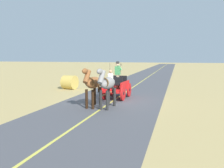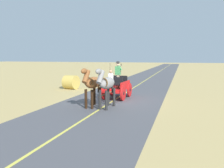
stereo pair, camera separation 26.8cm
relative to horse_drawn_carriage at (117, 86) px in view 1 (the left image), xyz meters
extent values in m
plane|color=tan|center=(-0.03, 0.81, -0.82)|extent=(200.00, 200.00, 0.00)
cube|color=#4C4C51|center=(-0.03, 0.81, -0.81)|extent=(6.13, 160.00, 0.01)
cube|color=#DBCC4C|center=(-0.03, 0.81, -0.81)|extent=(0.12, 160.00, 0.00)
cube|color=red|center=(0.00, -0.08, -0.16)|extent=(1.29, 2.25, 0.12)
cube|color=red|center=(-0.57, -0.06, 0.12)|extent=(0.15, 2.09, 0.44)
cube|color=red|center=(0.57, -0.11, 0.12)|extent=(0.15, 2.09, 0.44)
cube|color=red|center=(0.05, 1.14, -0.26)|extent=(1.09, 0.28, 0.08)
cube|color=red|center=(-0.05, -1.28, -0.34)|extent=(0.73, 0.23, 0.06)
cube|color=black|center=(0.02, 0.52, 0.22)|extent=(1.03, 0.40, 0.14)
cube|color=black|center=(0.02, 0.34, 0.44)|extent=(1.02, 0.12, 0.44)
cube|color=black|center=(-0.02, -0.58, 0.22)|extent=(1.03, 0.40, 0.14)
cube|color=black|center=(-0.03, -0.76, 0.44)|extent=(1.02, 0.12, 0.44)
cylinder|color=red|center=(-0.62, 0.71, -0.34)|extent=(0.14, 0.96, 0.96)
cylinder|color=black|center=(-0.62, 0.71, -0.34)|extent=(0.13, 0.22, 0.21)
cylinder|color=red|center=(0.68, 0.66, -0.34)|extent=(0.14, 0.96, 0.96)
cylinder|color=black|center=(0.68, 0.66, -0.34)|extent=(0.13, 0.22, 0.21)
cylinder|color=red|center=(-0.68, -0.83, -0.34)|extent=(0.14, 0.96, 0.96)
cylinder|color=black|center=(-0.68, -0.83, -0.34)|extent=(0.13, 0.22, 0.21)
cylinder|color=red|center=(0.62, -0.88, -0.34)|extent=(0.14, 0.96, 0.96)
cylinder|color=black|center=(0.62, -0.88, -0.34)|extent=(0.13, 0.22, 0.21)
cylinder|color=brown|center=(0.09, 2.11, -0.21)|extent=(0.15, 2.00, 0.07)
cylinder|color=black|center=(0.32, 0.51, 0.92)|extent=(0.02, 0.02, 1.30)
cylinder|color=#998466|center=(-0.14, 0.25, 0.35)|extent=(0.22, 0.22, 0.90)
cube|color=#387F47|center=(-0.14, 0.25, 1.08)|extent=(0.35, 0.23, 0.56)
sphere|color=beige|center=(-0.14, 0.25, 1.48)|extent=(0.22, 0.22, 0.22)
cylinder|color=black|center=(-0.14, 0.25, 1.58)|extent=(0.36, 0.36, 0.01)
cylinder|color=black|center=(-0.14, 0.25, 1.63)|extent=(0.20, 0.20, 0.10)
cylinder|color=#387F47|center=(-0.31, 0.30, 1.26)|extent=(0.26, 0.09, 0.32)
cube|color=black|center=(-0.37, 0.32, 1.46)|extent=(0.02, 0.07, 0.14)
cube|color=#998466|center=(0.28, 0.63, 0.36)|extent=(0.29, 0.33, 0.14)
cube|color=silver|center=(0.27, 0.51, 0.67)|extent=(0.31, 0.21, 0.48)
sphere|color=#9E7051|center=(0.27, 0.51, 1.02)|extent=(0.20, 0.20, 0.20)
ellipsoid|color=gray|center=(-0.30, 2.93, 0.55)|extent=(0.70, 1.60, 0.64)
cylinder|color=#272726|center=(-0.43, 3.49, -0.29)|extent=(0.15, 0.15, 1.05)
cylinder|color=#272726|center=(-0.07, 3.46, -0.29)|extent=(0.15, 0.15, 1.05)
cylinder|color=#272726|center=(-0.53, 2.40, -0.29)|extent=(0.15, 0.15, 1.05)
cylinder|color=#272726|center=(-0.17, 2.37, -0.29)|extent=(0.15, 0.15, 1.05)
cylinder|color=gray|center=(-0.22, 3.77, 0.95)|extent=(0.32, 0.67, 0.73)
ellipsoid|color=gray|center=(-0.20, 3.99, 1.26)|extent=(0.27, 0.56, 0.28)
cube|color=#272726|center=(-0.22, 3.75, 0.99)|extent=(0.10, 0.51, 0.56)
cylinder|color=#272726|center=(-0.36, 2.19, 0.25)|extent=(0.11, 0.11, 0.70)
torus|color=brown|center=(-0.25, 3.47, 0.63)|extent=(0.55, 0.12, 0.55)
ellipsoid|color=brown|center=(0.55, 2.90, 0.55)|extent=(0.63, 1.58, 0.64)
cylinder|color=black|center=(0.39, 3.45, -0.29)|extent=(0.15, 0.15, 1.05)
cylinder|color=black|center=(0.75, 3.43, -0.29)|extent=(0.15, 0.15, 1.05)
cylinder|color=black|center=(0.34, 2.36, -0.29)|extent=(0.15, 0.15, 1.05)
cylinder|color=black|center=(0.70, 2.34, -0.29)|extent=(0.15, 0.15, 1.05)
cylinder|color=brown|center=(0.59, 3.74, 0.95)|extent=(0.29, 0.66, 0.73)
ellipsoid|color=brown|center=(0.60, 3.96, 1.26)|extent=(0.25, 0.55, 0.28)
cube|color=black|center=(0.59, 3.72, 0.99)|extent=(0.08, 0.50, 0.56)
cylinder|color=black|center=(0.51, 2.16, 0.25)|extent=(0.11, 0.11, 0.70)
torus|color=brown|center=(0.57, 3.44, 0.63)|extent=(0.55, 0.10, 0.55)
cylinder|color=gold|center=(5.06, -3.04, -0.22)|extent=(1.27, 1.35, 1.20)
camera|label=1|loc=(-3.90, 14.44, 1.97)|focal=35.81mm
camera|label=2|loc=(-4.15, 14.36, 1.97)|focal=35.81mm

